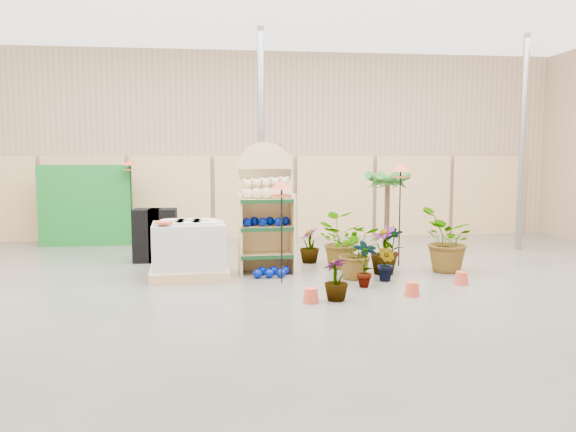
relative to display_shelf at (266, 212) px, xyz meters
name	(u,v)px	position (x,y,z in m)	size (l,w,h in m)	color
room	(273,141)	(0.04, -0.99, 1.19)	(15.20, 12.10, 4.70)	#56554B
display_shelf	(266,212)	(0.00, 0.00, 0.00)	(0.96, 0.63, 2.24)	tan
teddy_bears	(268,190)	(0.03, -0.10, 0.39)	(0.83, 0.23, 0.36)	beige
gazing_balls_shelf	(266,222)	(0.00, -0.13, -0.14)	(0.82, 0.28, 0.16)	#00128A
gazing_balls_floor	(272,272)	(0.06, -0.48, -0.95)	(0.63, 0.39, 0.15)	#00128A
pallet_stack	(189,250)	(-1.30, -0.35, -0.57)	(1.34, 1.15, 0.94)	tan
charcoal_planters	(155,235)	(-2.01, 1.15, -0.52)	(0.80, 0.50, 1.00)	black
trellis_stock	(86,205)	(-3.76, 3.30, -0.12)	(2.00, 0.30, 1.80)	#177224
offer_sign	(268,178)	(0.14, 1.08, 0.55)	(0.50, 0.08, 2.20)	gray
bird_table_front	(282,188)	(0.18, -0.93, 0.47)	(0.34, 0.34, 1.62)	black
bird_table_right	(401,171)	(2.44, 0.15, 0.70)	(0.34, 0.34, 1.86)	black
bird_table_back	(130,165)	(-2.72, 2.95, 0.77)	(0.34, 0.34, 1.93)	black
palm	(388,179)	(2.47, 1.03, 0.52)	(0.70, 0.70, 1.80)	#4D351F
potted_plant_1	(359,261)	(1.48, -0.74, -0.74)	(0.31, 0.25, 0.57)	#256720
potted_plant_2	(357,252)	(1.42, -0.78, -0.59)	(0.79, 0.68, 0.88)	#256720
potted_plant_3	(384,250)	(1.97, -0.48, -0.61)	(0.46, 0.46, 0.83)	#256720
potted_plant_4	(393,245)	(2.43, 0.49, -0.68)	(0.36, 0.24, 0.68)	#256720
potted_plant_6	(338,241)	(1.30, 0.15, -0.54)	(0.87, 0.76, 0.97)	#256720
potted_plant_7	(336,279)	(0.81, -2.12, -0.72)	(0.34, 0.34, 0.60)	#256720
potted_plant_8	(365,263)	(1.40, -1.40, -0.65)	(0.39, 0.26, 0.74)	#256720
potted_plant_9	(386,264)	(1.84, -1.06, -0.74)	(0.31, 0.25, 0.57)	#256720
potted_plant_10	(448,240)	(3.10, -0.48, -0.47)	(1.00, 0.87, 1.11)	#256720
potted_plant_11	(310,245)	(0.87, 0.66, -0.69)	(0.37, 0.37, 0.66)	#256720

